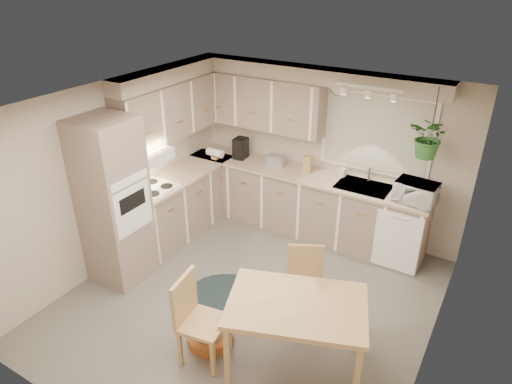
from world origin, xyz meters
TOP-DOWN VIEW (x-y plane):
  - floor at (0.00, 0.00)m, footprint 4.20×4.20m
  - ceiling at (0.00, 0.00)m, footprint 4.20×4.20m
  - wall_back at (0.00, 2.10)m, footprint 4.00×0.04m
  - wall_front at (0.00, -2.10)m, footprint 4.00×0.04m
  - wall_left at (-2.00, 0.00)m, footprint 0.04×4.20m
  - wall_right at (2.00, 0.00)m, footprint 0.04×4.20m
  - base_cab_left at (-1.70, 0.88)m, footprint 0.60×1.85m
  - base_cab_back at (-0.20, 1.80)m, footprint 3.60×0.60m
  - counter_left at (-1.69, 0.88)m, footprint 0.64×1.89m
  - counter_back at (-0.20, 1.79)m, footprint 3.64×0.64m
  - oven_stack at (-1.68, -0.38)m, footprint 0.65×0.65m
  - wall_oven_face at (-1.35, -0.38)m, footprint 0.02×0.56m
  - upper_cab_left at (-1.82, 1.00)m, footprint 0.35×2.00m
  - upper_cab_back at (-1.00, 1.93)m, footprint 2.00×0.35m
  - soffit_left at (-1.85, 1.00)m, footprint 0.30×2.00m
  - soffit_back at (-0.20, 1.95)m, footprint 3.60×0.30m
  - cooktop at (-1.68, 0.30)m, footprint 0.52×0.58m
  - range_hood at (-1.70, 0.30)m, footprint 0.40×0.60m
  - window_blinds at (0.70, 2.07)m, footprint 1.40×0.02m
  - window_frame at (0.70, 2.08)m, footprint 1.50×0.02m
  - sink at (0.70, 1.80)m, footprint 0.70×0.48m
  - dishwasher_front at (1.30, 1.49)m, footprint 0.58×0.02m
  - track_light_bar at (0.70, 1.55)m, footprint 0.80×0.04m
  - wall_clock at (0.15, 2.07)m, footprint 0.30×0.03m
  - dining_table at (0.91, -0.62)m, footprint 1.50×1.24m
  - chair_left at (0.07, -0.97)m, footprint 0.51×0.51m
  - chair_back at (0.70, 0.04)m, footprint 0.56×0.56m
  - braided_rug at (-0.23, -0.03)m, footprint 1.21×1.01m
  - pet_bed at (-0.01, -0.77)m, footprint 0.65×0.65m
  - microwave at (1.39, 1.70)m, footprint 0.52×0.32m
  - soap_bottle at (0.34, 1.95)m, footprint 0.11×0.20m
  - hanging_plant at (1.44, 1.70)m, footprint 0.58×0.62m
  - coffee_maker at (-1.25, 1.80)m, footprint 0.19×0.23m
  - toaster at (-0.65, 1.82)m, footprint 0.27×0.16m
  - knife_block at (-0.15, 1.85)m, footprint 0.12×0.12m

SIDE VIEW (x-z plane):
  - floor at x=0.00m, z-range 0.00..0.00m
  - braided_rug at x=-0.23m, z-range 0.00..0.01m
  - pet_bed at x=-0.01m, z-range 0.00..0.11m
  - dining_table at x=0.91m, z-range 0.00..0.81m
  - dishwasher_front at x=1.30m, z-range 0.01..0.84m
  - chair_back at x=0.70m, z-range 0.00..0.89m
  - base_cab_left at x=-1.70m, z-range 0.00..0.90m
  - base_cab_back at x=-0.20m, z-range 0.00..0.90m
  - chair_left at x=0.07m, z-range 0.00..0.95m
  - sink at x=0.70m, z-range 0.85..0.95m
  - counter_left at x=-1.69m, z-range 0.90..0.94m
  - counter_back at x=-0.20m, z-range 0.90..0.94m
  - cooktop at x=-1.68m, z-range 0.93..0.95m
  - soap_bottle at x=0.34m, z-range 0.94..1.03m
  - toaster at x=-0.65m, z-range 0.94..1.10m
  - oven_stack at x=-1.68m, z-range 0.00..2.10m
  - wall_oven_face at x=-1.35m, z-range 0.76..1.34m
  - knife_block at x=-0.15m, z-range 0.94..1.19m
  - coffee_maker at x=-1.25m, z-range 0.94..1.26m
  - microwave at x=1.39m, z-range 0.94..1.28m
  - wall_back at x=0.00m, z-range 0.00..2.40m
  - wall_front at x=0.00m, z-range 0.00..2.40m
  - wall_left at x=-2.00m, z-range 0.00..2.40m
  - wall_right at x=2.00m, z-range 0.00..2.40m
  - range_hood at x=-1.70m, z-range 1.33..1.47m
  - window_blinds at x=0.70m, z-range 1.10..2.10m
  - window_frame at x=0.70m, z-range 1.05..2.15m
  - hanging_plant at x=1.44m, z-range 1.55..1.95m
  - upper_cab_left at x=-1.82m, z-range 1.45..2.20m
  - upper_cab_back at x=-1.00m, z-range 1.45..2.20m
  - wall_clock at x=0.15m, z-range 2.03..2.33m
  - soffit_left at x=-1.85m, z-range 2.20..2.40m
  - soffit_back at x=-0.20m, z-range 2.20..2.40m
  - track_light_bar at x=0.70m, z-range 2.31..2.35m
  - ceiling at x=0.00m, z-range 2.40..2.40m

